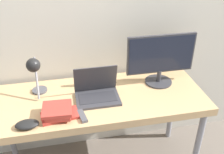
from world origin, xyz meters
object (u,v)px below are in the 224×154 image
at_px(laptop, 97,92).
at_px(book_stack, 58,113).
at_px(monitor, 161,58).
at_px(game_controller, 27,124).
at_px(desk_lamp, 35,71).

bearing_deg(laptop, book_stack, -148.70).
height_order(laptop, monitor, monitor).
bearing_deg(book_stack, monitor, 19.71).
xyz_separation_m(laptop, game_controller, (-0.49, -0.24, -0.03)).
distance_m(book_stack, game_controller, 0.21).
height_order(monitor, desk_lamp, monitor).
bearing_deg(game_controller, laptop, 25.77).
bearing_deg(monitor, desk_lamp, -177.13).
relative_size(monitor, book_stack, 2.04).
distance_m(desk_lamp, game_controller, 0.38).
relative_size(desk_lamp, book_stack, 1.30).
height_order(laptop, book_stack, laptop).
relative_size(laptop, desk_lamp, 0.93).
xyz_separation_m(desk_lamp, book_stack, (0.14, -0.25, -0.20)).
xyz_separation_m(laptop, book_stack, (-0.29, -0.18, -0.01)).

